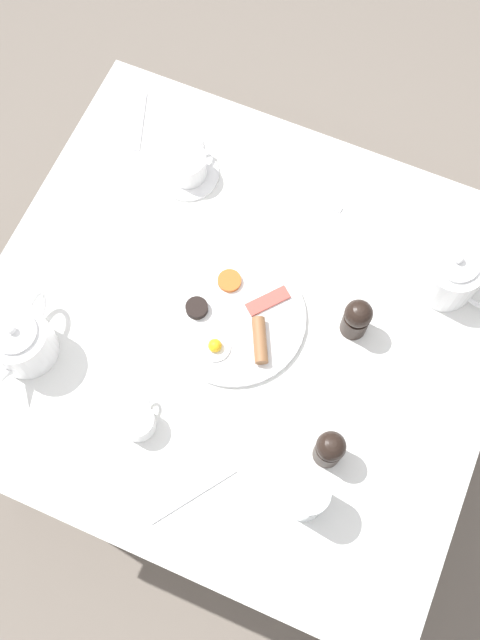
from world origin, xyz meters
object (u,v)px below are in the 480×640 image
Objects in this scene: creamer_jug at (138,422)px; spoon_for_tea at (140,121)px; pepper_grinder at (330,449)px; teapot_far at (22,340)px; teapot_near at (451,274)px; teacup_with_saucer_left at (188,167)px; fork_by_plate at (193,495)px; breakfast_plate at (234,318)px; water_glass_tall at (306,497)px; salt_grinder at (357,318)px; knife_by_plate at (302,191)px.

spoon_for_tea is (0.61, 0.29, -0.02)m from creamer_jug.
teapot_far is at bearing 93.45° from pepper_grinder.
creamer_jug is (-0.05, -0.26, -0.03)m from teapot_far.
teapot_near is 1.57× the size of teacup_with_saucer_left.
creamer_jug is at bearing -154.32° from spoon_for_tea.
fork_by_plate is at bearing -118.43° from creamer_jug.
teapot_near is 0.83m from teapot_far.
teacup_with_saucer_left is at bearing 15.08° from teapot_near.
teacup_with_saucer_left is (0.26, 0.22, 0.02)m from breakfast_plate.
pepper_grinder is 0.74× the size of spoon_for_tea.
water_glass_tall is at bearing 175.58° from pepper_grinder.
salt_grinder is at bearing -71.07° from breakfast_plate.
water_glass_tall is (-0.51, 0.10, 0.01)m from teapot_near.
teapot_far is at bearing 146.08° from knife_by_plate.
breakfast_plate is 0.38m from water_glass_tall.
teapot_far is 0.43m from fork_by_plate.
spoon_for_tea is at bearing 32.54° from fork_by_plate.
salt_grinder reaches higher than breakfast_plate.
water_glass_tall is 0.79× the size of fork_by_plate.
teapot_near is at bearing -40.65° from salt_grinder.
fork_by_plate is at bearing 110.00° from water_glass_tall.
teapot_near is 1.34× the size of fork_by_plate.
creamer_jug is at bearing 138.31° from salt_grinder.
creamer_jug is at bearing 88.34° from water_glass_tall.
creamer_jug is (-0.26, 0.08, 0.02)m from breakfast_plate.
breakfast_plate reaches higher than spoon_for_tea.
breakfast_plate is 2.17× the size of teacup_with_saucer_left.
pepper_grinder is (0.10, -0.01, -0.01)m from water_glass_tall.
knife_by_plate is at bearing 141.23° from teapot_far.
water_glass_tall is 1.38× the size of creamer_jug.
teapot_far is at bearing 84.37° from water_glass_tall.
creamer_jug is at bearing 104.04° from pepper_grinder.
salt_grinder is 0.45m from fork_by_plate.
teapot_far is 0.60m from water_glass_tall.
creamer_jug is 0.17m from fork_by_plate.
creamer_jug reaches higher than spoon_for_tea.
breakfast_plate is at bearing 117.09° from teapot_far.
teapot_near reaches higher than breakfast_plate.
pepper_grinder reaches higher than knife_by_plate.
teapot_far is at bearing 50.62° from teapot_near.
water_glass_tall is (-0.27, -0.26, 0.05)m from breakfast_plate.
teapot_near is at bearing -26.92° from fork_by_plate.
teapot_far is 1.62× the size of teacup_with_saucer_left.
breakfast_plate is 2.35× the size of water_glass_tall.
breakfast_plate is 0.32m from pepper_grinder.
salt_grinder is 0.74× the size of spoon_for_tea.
breakfast_plate is 2.66× the size of pepper_grinder.
fork_by_plate is 0.81m from spoon_for_tea.
breakfast_plate is 0.35m from fork_by_plate.
pepper_grinder is (0.04, -0.61, 0.00)m from teapot_far.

